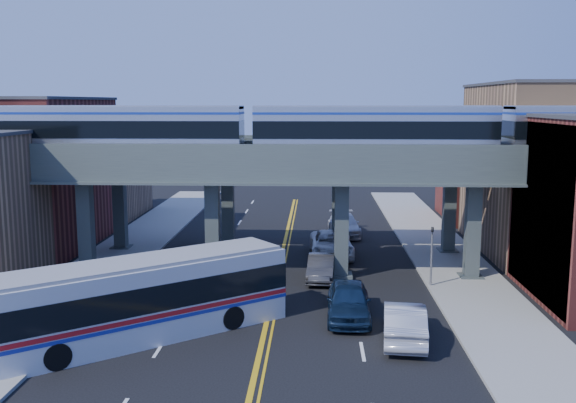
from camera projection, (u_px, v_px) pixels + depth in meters
name	position (u px, v px, depth m)	size (l,w,h in m)	color
ground	(267.00, 320.00, 32.27)	(120.00, 120.00, 0.00)	black
sidewalk_west	(106.00, 265.00, 42.62)	(5.00, 70.00, 0.16)	gray
sidewalk_east	(455.00, 269.00, 41.62)	(5.00, 70.00, 0.16)	gray
building_west_b	(37.00, 174.00, 48.02)	(8.00, 14.00, 11.00)	maroon
building_west_c	(97.00, 174.00, 61.08)	(8.00, 10.00, 8.00)	#A27A53
building_east_b	(539.00, 169.00, 46.33)	(8.00, 14.00, 12.00)	#A27A53
building_east_c	(490.00, 171.00, 59.39)	(8.00, 10.00, 9.00)	maroon
mural_panel	(539.00, 215.00, 34.85)	(0.10, 9.50, 9.50)	teal
elevated_viaduct_near	(277.00, 174.00, 39.17)	(52.00, 3.60, 7.40)	#414B4A
elevated_viaduct_far	(283.00, 163.00, 46.07)	(52.00, 3.60, 7.40)	#414B4A
transit_train	(374.00, 130.00, 38.50)	(44.67, 2.80, 3.26)	black
stop_sign	(277.00, 270.00, 34.94)	(0.76, 0.09, 2.63)	slate
traffic_signal	(432.00, 250.00, 37.43)	(0.15, 0.18, 4.10)	slate
transit_bus	(144.00, 299.00, 29.56)	(12.79, 10.87, 3.56)	silver
car_lane_a	(349.00, 301.00, 32.29)	(2.16, 5.37, 1.83)	#0E1E36
car_lane_b	(321.00, 268.00, 39.42)	(1.60, 4.57, 1.51)	#2C2C2F
car_lane_c	(331.00, 244.00, 45.31)	(2.89, 6.27, 1.74)	silver
car_lane_d	(344.00, 225.00, 52.65)	(2.37, 5.84, 1.69)	silver
car_parked_curb	(404.00, 322.00, 29.33)	(1.86, 5.35, 1.76)	#ACABB0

